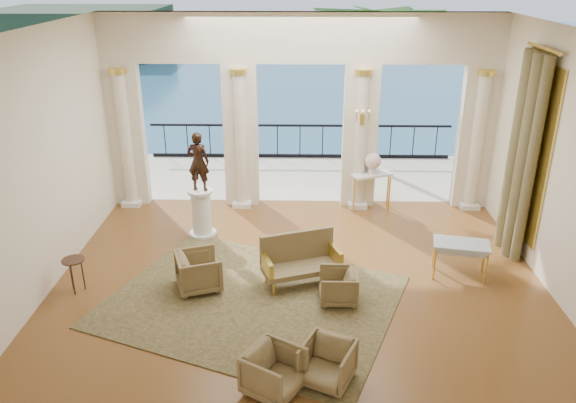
{
  "coord_description": "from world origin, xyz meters",
  "views": [
    {
      "loc": [
        -0.02,
        -8.91,
        5.44
      ],
      "look_at": [
        -0.22,
        0.6,
        1.41
      ],
      "focal_mm": 35.0,
      "sensor_mm": 36.0,
      "label": 1
    }
  ],
  "objects_px": {
    "armchair_c": "(338,285)",
    "game_table": "(461,246)",
    "side_table": "(74,264)",
    "console_table": "(372,180)",
    "settee": "(300,259)",
    "armchair_b": "(327,361)",
    "armchair_a": "(274,370)",
    "armchair_d": "(199,270)",
    "statue": "(198,162)",
    "pedestal": "(202,214)"
  },
  "relations": [
    {
      "from": "settee",
      "to": "console_table",
      "type": "relative_size",
      "value": 1.53
    },
    {
      "from": "pedestal",
      "to": "statue",
      "type": "relative_size",
      "value": 0.84
    },
    {
      "from": "armchair_a",
      "to": "statue",
      "type": "height_order",
      "value": "statue"
    },
    {
      "from": "armchair_d",
      "to": "armchair_b",
      "type": "bearing_deg",
      "value": -157.25
    },
    {
      "from": "armchair_b",
      "to": "side_table",
      "type": "relative_size",
      "value": 1.08
    },
    {
      "from": "armchair_c",
      "to": "game_table",
      "type": "bearing_deg",
      "value": 111.8
    },
    {
      "from": "armchair_a",
      "to": "armchair_d",
      "type": "height_order",
      "value": "armchair_d"
    },
    {
      "from": "game_table",
      "to": "settee",
      "type": "bearing_deg",
      "value": -164.14
    },
    {
      "from": "settee",
      "to": "statue",
      "type": "height_order",
      "value": "statue"
    },
    {
      "from": "armchair_c",
      "to": "game_table",
      "type": "distance_m",
      "value": 2.52
    },
    {
      "from": "armchair_a",
      "to": "pedestal",
      "type": "bearing_deg",
      "value": 51.06
    },
    {
      "from": "armchair_a",
      "to": "settee",
      "type": "height_order",
      "value": "settee"
    },
    {
      "from": "armchair_a",
      "to": "game_table",
      "type": "distance_m",
      "value": 4.63
    },
    {
      "from": "armchair_a",
      "to": "armchair_c",
      "type": "relative_size",
      "value": 1.11
    },
    {
      "from": "armchair_c",
      "to": "settee",
      "type": "height_order",
      "value": "settee"
    },
    {
      "from": "settee",
      "to": "game_table",
      "type": "bearing_deg",
      "value": -15.08
    },
    {
      "from": "armchair_b",
      "to": "armchair_c",
      "type": "height_order",
      "value": "armchair_b"
    },
    {
      "from": "armchair_d",
      "to": "settee",
      "type": "xyz_separation_m",
      "value": [
        1.82,
        0.3,
        0.08
      ]
    },
    {
      "from": "armchair_b",
      "to": "settee",
      "type": "relative_size",
      "value": 0.45
    },
    {
      "from": "settee",
      "to": "console_table",
      "type": "xyz_separation_m",
      "value": [
        1.7,
        3.4,
        0.28
      ]
    },
    {
      "from": "armchair_b",
      "to": "settee",
      "type": "distance_m",
      "value": 2.76
    },
    {
      "from": "statue",
      "to": "pedestal",
      "type": "bearing_deg",
      "value": -0.0
    },
    {
      "from": "armchair_a",
      "to": "armchair_b",
      "type": "xyz_separation_m",
      "value": [
        0.74,
        0.22,
        -0.02
      ]
    },
    {
      "from": "armchair_a",
      "to": "armchair_b",
      "type": "bearing_deg",
      "value": -42.73
    },
    {
      "from": "armchair_b",
      "to": "console_table",
      "type": "xyz_separation_m",
      "value": [
        1.31,
        6.13,
        0.39
      ]
    },
    {
      "from": "armchair_a",
      "to": "armchair_b",
      "type": "height_order",
      "value": "armchair_a"
    },
    {
      "from": "armchair_c",
      "to": "side_table",
      "type": "relative_size",
      "value": 1.01
    },
    {
      "from": "armchair_c",
      "to": "armchair_d",
      "type": "bearing_deg",
      "value": -98.27
    },
    {
      "from": "statue",
      "to": "console_table",
      "type": "distance_m",
      "value": 4.21
    },
    {
      "from": "console_table",
      "to": "side_table",
      "type": "relative_size",
      "value": 1.56
    },
    {
      "from": "armchair_b",
      "to": "pedestal",
      "type": "height_order",
      "value": "pedestal"
    },
    {
      "from": "armchair_a",
      "to": "statue",
      "type": "distance_m",
      "value": 5.3
    },
    {
      "from": "armchair_b",
      "to": "console_table",
      "type": "relative_size",
      "value": 0.69
    },
    {
      "from": "armchair_a",
      "to": "side_table",
      "type": "xyz_separation_m",
      "value": [
        -3.66,
        2.51,
        0.19
      ]
    },
    {
      "from": "armchair_d",
      "to": "pedestal",
      "type": "distance_m",
      "value": 2.19
    },
    {
      "from": "console_table",
      "to": "settee",
      "type": "bearing_deg",
      "value": -138.9
    },
    {
      "from": "statue",
      "to": "armchair_a",
      "type": "bearing_deg",
      "value": 117.76
    },
    {
      "from": "game_table",
      "to": "side_table",
      "type": "distance_m",
      "value": 7.03
    },
    {
      "from": "armchair_a",
      "to": "armchair_d",
      "type": "bearing_deg",
      "value": 59.95
    },
    {
      "from": "armchair_c",
      "to": "pedestal",
      "type": "distance_m",
      "value": 3.77
    },
    {
      "from": "armchair_c",
      "to": "armchair_b",
      "type": "bearing_deg",
      "value": -7.47
    },
    {
      "from": "settee",
      "to": "side_table",
      "type": "distance_m",
      "value": 4.03
    },
    {
      "from": "settee",
      "to": "statue",
      "type": "xyz_separation_m",
      "value": [
        -2.11,
        1.87,
        1.22
      ]
    },
    {
      "from": "pedestal",
      "to": "console_table",
      "type": "xyz_separation_m",
      "value": [
        3.81,
        1.53,
        0.23
      ]
    },
    {
      "from": "armchair_c",
      "to": "pedestal",
      "type": "relative_size",
      "value": 0.62
    },
    {
      "from": "armchair_c",
      "to": "settee",
      "type": "xyz_separation_m",
      "value": [
        -0.67,
        0.67,
        0.14
      ]
    },
    {
      "from": "armchair_a",
      "to": "armchair_c",
      "type": "xyz_separation_m",
      "value": [
        1.02,
        2.28,
        -0.04
      ]
    },
    {
      "from": "armchair_b",
      "to": "side_table",
      "type": "height_order",
      "value": "armchair_b"
    },
    {
      "from": "game_table",
      "to": "armchair_b",
      "type": "bearing_deg",
      "value": -120.04
    },
    {
      "from": "armchair_c",
      "to": "console_table",
      "type": "xyz_separation_m",
      "value": [
        1.03,
        4.07,
        0.41
      ]
    }
  ]
}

